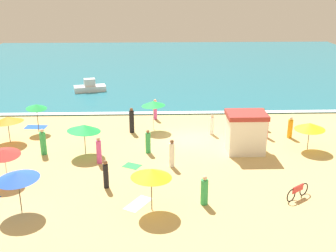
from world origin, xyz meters
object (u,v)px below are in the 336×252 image
(beach_umbrella_0, at_px, (7,119))
(beachgoer_7, at_px, (262,119))
(beach_umbrella_4, at_px, (84,128))
(beachgoer_11, at_px, (106,174))
(beachgoer_2, at_px, (290,128))
(beachgoer_10, at_px, (155,110))
(beach_umbrella_3, at_px, (153,103))
(beach_umbrella_8, at_px, (4,152))
(beachgoer_3, at_px, (43,143))
(beach_umbrella_2, at_px, (151,173))
(beachgoer_9, at_px, (204,191))
(beachgoer_12, at_px, (266,127))
(beach_umbrella_6, at_px, (310,126))
(beachgoer_8, at_px, (99,151))
(parked_bicycle, at_px, (298,191))
(lifeguard_cabana, at_px, (245,132))
(beachgoer_5, at_px, (132,121))
(beachgoer_1, at_px, (212,125))
(small_boat_0, at_px, (90,87))
(beachgoer_4, at_px, (148,142))
(beach_umbrella_5, at_px, (36,107))
(beach_umbrella_1, at_px, (17,176))

(beach_umbrella_0, bearing_deg, beachgoer_7, 7.09)
(beach_umbrella_4, distance_m, beachgoer_11, 5.31)
(beachgoer_2, xyz_separation_m, beachgoer_10, (-9.81, 4.67, 0.08))
(beach_umbrella_3, xyz_separation_m, beach_umbrella_8, (-8.37, -8.68, -0.27))
(beachgoer_3, bearing_deg, beach_umbrella_2, -45.76)
(beach_umbrella_8, height_order, beachgoer_9, beach_umbrella_8)
(beachgoer_12, bearing_deg, beachgoer_7, 84.47)
(beach_umbrella_6, bearing_deg, beachgoer_8, -172.64)
(beach_umbrella_0, xyz_separation_m, beach_umbrella_2, (10.13, -9.67, 0.32))
(beach_umbrella_4, bearing_deg, beachgoer_7, 19.86)
(parked_bicycle, relative_size, beachgoer_8, 0.87)
(beach_umbrella_3, bearing_deg, lifeguard_cabana, -37.54)
(beach_umbrella_3, distance_m, beachgoer_5, 2.10)
(beach_umbrella_4, bearing_deg, beachgoer_5, 55.16)
(beach_umbrella_3, distance_m, beachgoer_3, 8.74)
(beachgoer_1, bearing_deg, beach_umbrella_6, -27.89)
(lifeguard_cabana, relative_size, small_boat_0, 0.80)
(beach_umbrella_8, xyz_separation_m, beachgoer_3, (1.11, 3.96, -0.98))
(beachgoer_5, xyz_separation_m, small_boat_0, (-4.92, 12.35, -0.39))
(parked_bicycle, height_order, beachgoer_8, beachgoer_8)
(beach_umbrella_6, bearing_deg, beach_umbrella_4, -178.96)
(beachgoer_1, bearing_deg, lifeguard_cabana, -62.91)
(beach_umbrella_0, bearing_deg, beachgoer_4, -12.95)
(beachgoer_2, relative_size, beachgoer_4, 0.99)
(lifeguard_cabana, xyz_separation_m, beachgoer_7, (2.32, 4.61, -0.62))
(beach_umbrella_2, distance_m, beachgoer_8, 6.78)
(beach_umbrella_5, height_order, small_boat_0, beach_umbrella_5)
(beachgoer_12, bearing_deg, beach_umbrella_6, -48.06)
(beach_umbrella_1, bearing_deg, beachgoer_11, 31.51)
(beach_umbrella_3, xyz_separation_m, beachgoer_3, (-7.26, -4.72, -1.25))
(beach_umbrella_8, distance_m, beachgoer_4, 9.02)
(beachgoer_4, distance_m, beachgoer_7, 9.92)
(lifeguard_cabana, relative_size, beachgoer_8, 1.58)
(beach_umbrella_0, xyz_separation_m, beachgoer_7, (18.65, 2.32, -0.92))
(beachgoer_7, distance_m, beachgoer_11, 14.60)
(beachgoer_10, xyz_separation_m, small_boat_0, (-6.70, 9.21, -0.30))
(lifeguard_cabana, distance_m, parked_bicycle, 6.69)
(beachgoer_8, bearing_deg, beach_umbrella_4, 125.82)
(beach_umbrella_3, bearing_deg, beachgoer_3, -146.97)
(beach_umbrella_0, relative_size, beach_umbrella_3, 1.34)
(beachgoer_9, bearing_deg, beach_umbrella_1, -177.36)
(beach_umbrella_5, distance_m, small_boat_0, 12.26)
(beachgoer_11, height_order, small_boat_0, beachgoer_11)
(parked_bicycle, xyz_separation_m, beachgoer_7, (0.84, 11.06, 0.39))
(beach_umbrella_4, distance_m, beach_umbrella_6, 14.99)
(beach_umbrella_0, bearing_deg, parked_bicycle, -26.13)
(beachgoer_7, relative_size, beachgoer_8, 0.95)
(beach_umbrella_2, xyz_separation_m, beachgoer_1, (4.44, 10.83, -1.27))
(beach_umbrella_2, distance_m, parked_bicycle, 7.91)
(beachgoer_3, xyz_separation_m, beachgoer_4, (6.90, 0.04, -0.07))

